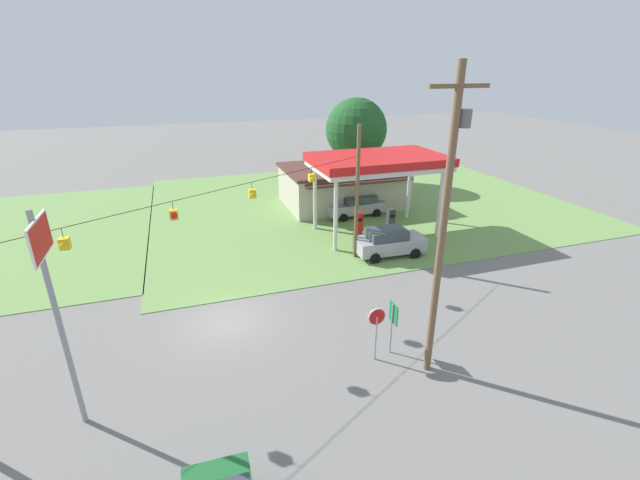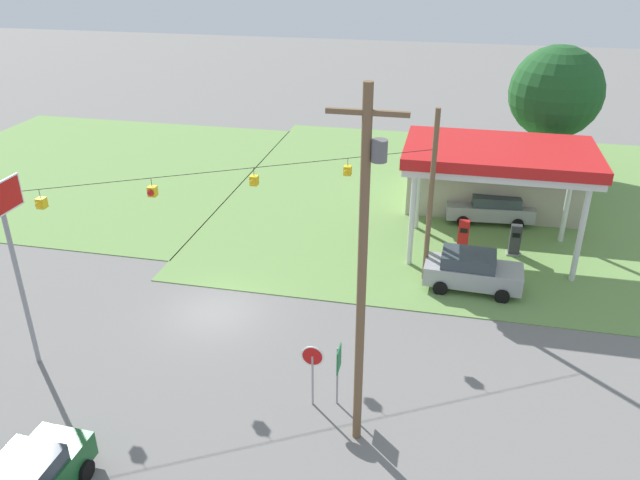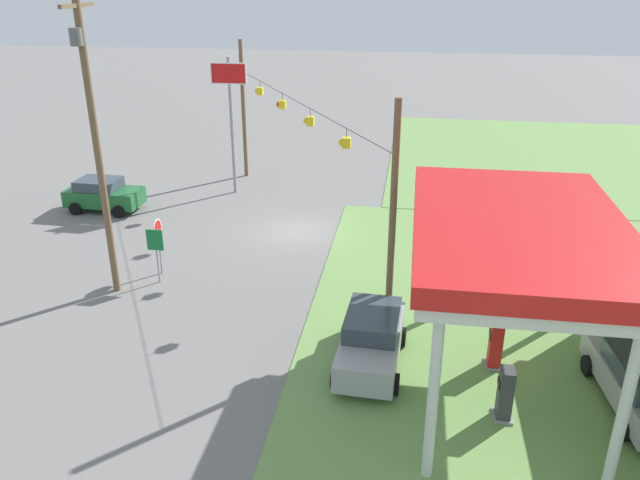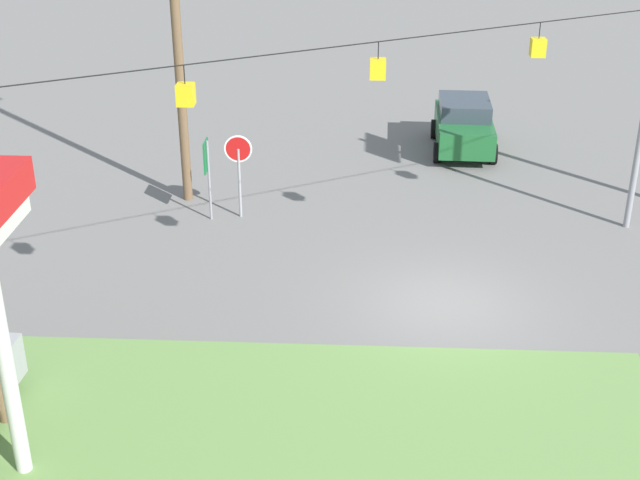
# 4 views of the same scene
# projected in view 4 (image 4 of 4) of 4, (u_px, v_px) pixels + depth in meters

# --- Properties ---
(ground_plane) EXTENTS (160.00, 160.00, 0.00)m
(ground_plane) POSITION_uv_depth(u_px,v_px,m) (444.00, 305.00, 21.43)
(ground_plane) COLOR slate
(car_on_crossroad) EXTENTS (2.19, 4.07, 1.77)m
(car_on_crossroad) POSITION_uv_depth(u_px,v_px,m) (464.00, 124.00, 30.89)
(car_on_crossroad) COLOR #1E602D
(car_on_crossroad) RESTS_ON ground
(stop_sign_roadside) EXTENTS (0.80, 0.08, 2.50)m
(stop_sign_roadside) POSITION_uv_depth(u_px,v_px,m) (239.00, 158.00, 25.34)
(stop_sign_roadside) COLOR #99999E
(stop_sign_roadside) RESTS_ON ground
(route_sign) EXTENTS (0.10, 0.70, 2.40)m
(route_sign) POSITION_uv_depth(u_px,v_px,m) (207.00, 164.00, 25.22)
(route_sign) COLOR gray
(route_sign) RESTS_ON ground
(signal_span_gantry) EXTENTS (17.97, 10.24, 8.43)m
(signal_span_gantry) POSITION_uv_depth(u_px,v_px,m) (457.00, 122.00, 19.44)
(signal_span_gantry) COLOR brown
(signal_span_gantry) RESTS_ON ground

